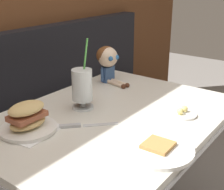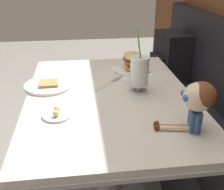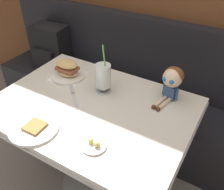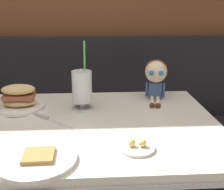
{
  "view_description": "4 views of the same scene",
  "coord_description": "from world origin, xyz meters",
  "px_view_note": "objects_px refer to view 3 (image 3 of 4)",
  "views": [
    {
      "loc": [
        -0.99,
        -0.56,
        1.31
      ],
      "look_at": [
        0.11,
        0.25,
        0.78
      ],
      "focal_mm": 50.96,
      "sensor_mm": 36.0,
      "label": 1
    },
    {
      "loc": [
        1.2,
        0.04,
        1.32
      ],
      "look_at": [
        0.06,
        0.18,
        0.77
      ],
      "focal_mm": 44.18,
      "sensor_mm": 36.0,
      "label": 2
    },
    {
      "loc": [
        0.65,
        -0.7,
        1.61
      ],
      "look_at": [
        0.12,
        0.2,
        0.84
      ],
      "focal_mm": 39.96,
      "sensor_mm": 36.0,
      "label": 3
    },
    {
      "loc": [
        0.04,
        -0.92,
        1.21
      ],
      "look_at": [
        0.11,
        0.22,
        0.84
      ],
      "focal_mm": 46.04,
      "sensor_mm": 36.0,
      "label": 4
    }
  ],
  "objects_px": {
    "butter_saucer": "(94,145)",
    "butter_knife": "(73,92)",
    "sandwich_plate": "(68,70)",
    "backpack": "(50,45)",
    "seated_doll": "(172,79)",
    "toast_plate": "(34,128)",
    "milkshake_glass": "(103,77)"
  },
  "relations": [
    {
      "from": "butter_knife",
      "to": "backpack",
      "type": "distance_m",
      "value": 0.9
    },
    {
      "from": "sandwich_plate",
      "to": "butter_knife",
      "type": "xyz_separation_m",
      "value": [
        0.14,
        -0.13,
        -0.04
      ]
    },
    {
      "from": "butter_saucer",
      "to": "butter_knife",
      "type": "xyz_separation_m",
      "value": [
        -0.34,
        0.28,
        -0.0
      ]
    },
    {
      "from": "seated_doll",
      "to": "backpack",
      "type": "bearing_deg",
      "value": 165.29
    },
    {
      "from": "butter_saucer",
      "to": "backpack",
      "type": "relative_size",
      "value": 0.3
    },
    {
      "from": "milkshake_glass",
      "to": "seated_doll",
      "type": "relative_size",
      "value": 1.39
    },
    {
      "from": "sandwich_plate",
      "to": "toast_plate",
      "type": "bearing_deg",
      "value": -70.87
    },
    {
      "from": "milkshake_glass",
      "to": "butter_knife",
      "type": "relative_size",
      "value": 1.72
    },
    {
      "from": "toast_plate",
      "to": "backpack",
      "type": "relative_size",
      "value": 0.62
    },
    {
      "from": "milkshake_glass",
      "to": "toast_plate",
      "type": "bearing_deg",
      "value": -105.51
    },
    {
      "from": "milkshake_glass",
      "to": "butter_knife",
      "type": "xyz_separation_m",
      "value": [
        -0.15,
        -0.11,
        -0.09
      ]
    },
    {
      "from": "butter_saucer",
      "to": "butter_knife",
      "type": "distance_m",
      "value": 0.44
    },
    {
      "from": "butter_saucer",
      "to": "milkshake_glass",
      "type": "bearing_deg",
      "value": 116.39
    },
    {
      "from": "seated_doll",
      "to": "backpack",
      "type": "xyz_separation_m",
      "value": [
        -1.21,
        0.32,
        -0.21
      ]
    },
    {
      "from": "seated_doll",
      "to": "milkshake_glass",
      "type": "bearing_deg",
      "value": -159.34
    },
    {
      "from": "sandwich_plate",
      "to": "butter_saucer",
      "type": "relative_size",
      "value": 1.86
    },
    {
      "from": "toast_plate",
      "to": "backpack",
      "type": "xyz_separation_m",
      "value": [
        -0.72,
        0.9,
        -0.09
      ]
    },
    {
      "from": "backpack",
      "to": "seated_doll",
      "type": "bearing_deg",
      "value": -14.71
    },
    {
      "from": "backpack",
      "to": "milkshake_glass",
      "type": "bearing_deg",
      "value": -28.26
    },
    {
      "from": "milkshake_glass",
      "to": "butter_saucer",
      "type": "xyz_separation_m",
      "value": [
        0.19,
        -0.39,
        -0.09
      ]
    },
    {
      "from": "toast_plate",
      "to": "butter_knife",
      "type": "relative_size",
      "value": 1.36
    },
    {
      "from": "butter_knife",
      "to": "seated_doll",
      "type": "bearing_deg",
      "value": 25.71
    },
    {
      "from": "toast_plate",
      "to": "milkshake_glass",
      "type": "height_order",
      "value": "milkshake_glass"
    },
    {
      "from": "milkshake_glass",
      "to": "seated_doll",
      "type": "bearing_deg",
      "value": 20.66
    },
    {
      "from": "toast_plate",
      "to": "seated_doll",
      "type": "bearing_deg",
      "value": 50.23
    },
    {
      "from": "sandwich_plate",
      "to": "seated_doll",
      "type": "relative_size",
      "value": 0.98
    },
    {
      "from": "toast_plate",
      "to": "milkshake_glass",
      "type": "relative_size",
      "value": 0.79
    },
    {
      "from": "toast_plate",
      "to": "butter_knife",
      "type": "height_order",
      "value": "toast_plate"
    },
    {
      "from": "milkshake_glass",
      "to": "backpack",
      "type": "height_order",
      "value": "milkshake_glass"
    },
    {
      "from": "seated_doll",
      "to": "butter_saucer",
      "type": "bearing_deg",
      "value": -107.75
    },
    {
      "from": "seated_doll",
      "to": "toast_plate",
      "type": "bearing_deg",
      "value": -129.77
    },
    {
      "from": "sandwich_plate",
      "to": "butter_knife",
      "type": "height_order",
      "value": "sandwich_plate"
    }
  ]
}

